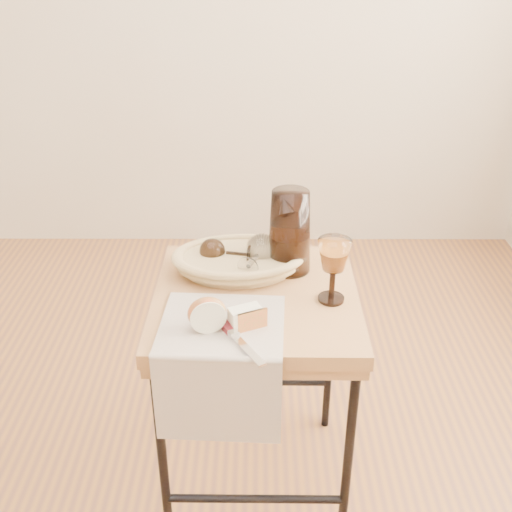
# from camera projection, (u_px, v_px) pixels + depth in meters

# --- Properties ---
(side_table) EXTENTS (0.53, 0.53, 0.66)m
(side_table) POSITION_uv_depth(u_px,v_px,m) (256.00, 394.00, 1.73)
(side_table) COLOR brown
(side_table) RESTS_ON floor
(tea_towel) EXTENTS (0.30, 0.28, 0.01)m
(tea_towel) POSITION_uv_depth(u_px,v_px,m) (222.00, 325.00, 1.45)
(tea_towel) COLOR silver
(tea_towel) RESTS_ON side_table
(bread_basket) EXTENTS (0.33, 0.24, 0.06)m
(bread_basket) POSITION_uv_depth(u_px,v_px,m) (239.00, 262.00, 1.66)
(bread_basket) COLOR #9E7D4F
(bread_basket) RESTS_ON side_table
(goblet_lying_a) EXTENTS (0.13, 0.10, 0.07)m
(goblet_lying_a) POSITION_uv_depth(u_px,v_px,m) (228.00, 253.00, 1.66)
(goblet_lying_a) COLOR #3F2819
(goblet_lying_a) RESTS_ON bread_basket
(goblet_lying_b) EXTENTS (0.13, 0.16, 0.09)m
(goblet_lying_b) POSITION_uv_depth(u_px,v_px,m) (256.00, 256.00, 1.63)
(goblet_lying_b) COLOR white
(goblet_lying_b) RESTS_ON bread_basket
(pitcher) EXTENTS (0.23, 0.28, 0.27)m
(pitcher) POSITION_uv_depth(u_px,v_px,m) (290.00, 231.00, 1.63)
(pitcher) COLOR black
(pitcher) RESTS_ON side_table
(wine_goblet) EXTENTS (0.08, 0.08, 0.17)m
(wine_goblet) POSITION_uv_depth(u_px,v_px,m) (333.00, 271.00, 1.51)
(wine_goblet) COLOR white
(wine_goblet) RESTS_ON side_table
(apple_half) EXTENTS (0.10, 0.07, 0.08)m
(apple_half) POSITION_uv_depth(u_px,v_px,m) (207.00, 313.00, 1.41)
(apple_half) COLOR red
(apple_half) RESTS_ON tea_towel
(apple_wedge) EXTENTS (0.08, 0.07, 0.05)m
(apple_wedge) POSITION_uv_depth(u_px,v_px,m) (245.00, 317.00, 1.43)
(apple_wedge) COLOR white
(apple_wedge) RESTS_ON tea_towel
(table_knife) EXTENTS (0.13, 0.19, 0.02)m
(table_knife) POSITION_uv_depth(u_px,v_px,m) (235.00, 336.00, 1.39)
(table_knife) COLOR silver
(table_knife) RESTS_ON tea_towel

